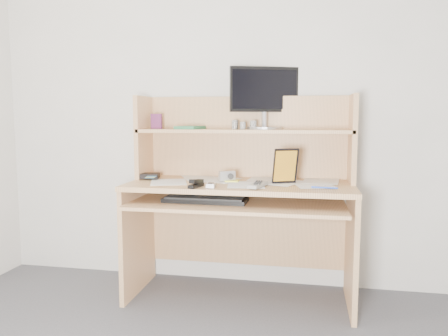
% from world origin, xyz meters
% --- Properties ---
extents(back_wall, '(3.60, 0.04, 2.50)m').
position_xyz_m(back_wall, '(0.00, 1.80, 1.25)').
color(back_wall, silver).
rests_on(back_wall, floor).
extents(desk, '(1.40, 0.70, 1.30)m').
position_xyz_m(desk, '(0.00, 1.56, 0.69)').
color(desk, tan).
rests_on(desk, floor).
extents(paper_clutter, '(1.32, 0.54, 0.01)m').
position_xyz_m(paper_clutter, '(0.00, 1.48, 0.75)').
color(paper_clutter, silver).
rests_on(paper_clutter, desk).
extents(keyboard, '(0.51, 0.19, 0.03)m').
position_xyz_m(keyboard, '(-0.19, 1.34, 0.67)').
color(keyboard, black).
rests_on(keyboard, desk).
extents(tv_remote, '(0.10, 0.21, 0.02)m').
position_xyz_m(tv_remote, '(0.13, 1.31, 0.77)').
color(tv_remote, gray).
rests_on(tv_remote, paper_clutter).
extents(flip_phone, '(0.05, 0.09, 0.02)m').
position_xyz_m(flip_phone, '(-0.14, 1.27, 0.77)').
color(flip_phone, '#A8A8AA').
rests_on(flip_phone, paper_clutter).
extents(stapler, '(0.07, 0.14, 0.04)m').
position_xyz_m(stapler, '(-0.22, 1.25, 0.78)').
color(stapler, black).
rests_on(stapler, paper_clutter).
extents(wallet, '(0.14, 0.12, 0.03)m').
position_xyz_m(wallet, '(-0.62, 1.55, 0.77)').
color(wallet, black).
rests_on(wallet, paper_clutter).
extents(sticky_note_pad, '(0.09, 0.09, 0.01)m').
position_xyz_m(sticky_note_pad, '(-0.06, 1.52, 0.76)').
color(sticky_note_pad, '#FFF443').
rests_on(sticky_note_pad, desk).
extents(digital_camera, '(0.11, 0.08, 0.06)m').
position_xyz_m(digital_camera, '(-0.09, 1.52, 0.79)').
color(digital_camera, '#BDBDBF').
rests_on(digital_camera, paper_clutter).
extents(game_case, '(0.15, 0.08, 0.22)m').
position_xyz_m(game_case, '(0.28, 1.47, 0.86)').
color(game_case, black).
rests_on(game_case, paper_clutter).
extents(blue_pen, '(0.15, 0.03, 0.01)m').
position_xyz_m(blue_pen, '(0.51, 1.32, 0.76)').
color(blue_pen, blue).
rests_on(blue_pen, paper_clutter).
extents(card_box, '(0.07, 0.02, 0.10)m').
position_xyz_m(card_box, '(-0.60, 1.64, 1.13)').
color(card_box, maroon).
rests_on(card_box, desk).
extents(shelf_book, '(0.18, 0.22, 0.02)m').
position_xyz_m(shelf_book, '(-0.36, 1.63, 1.09)').
color(shelf_book, '#317C4C').
rests_on(shelf_book, desk).
extents(chip_stack_a, '(0.05, 0.05, 0.06)m').
position_xyz_m(chip_stack_a, '(0.06, 1.63, 1.11)').
color(chip_stack_a, black).
rests_on(chip_stack_a, desk).
extents(chip_stack_b, '(0.04, 0.04, 0.06)m').
position_xyz_m(chip_stack_b, '(-0.06, 1.62, 1.11)').
color(chip_stack_b, white).
rests_on(chip_stack_b, desk).
extents(chip_stack_c, '(0.04, 0.04, 0.05)m').
position_xyz_m(chip_stack_c, '(-0.01, 1.63, 1.11)').
color(chip_stack_c, black).
rests_on(chip_stack_c, desk).
extents(chip_stack_d, '(0.04, 0.04, 0.06)m').
position_xyz_m(chip_stack_d, '(-0.06, 1.67, 1.11)').
color(chip_stack_d, white).
rests_on(chip_stack_d, desk).
extents(monitor, '(0.45, 0.25, 0.41)m').
position_xyz_m(monitor, '(0.13, 1.73, 1.30)').
color(monitor, '#ACADB2').
rests_on(monitor, desk).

